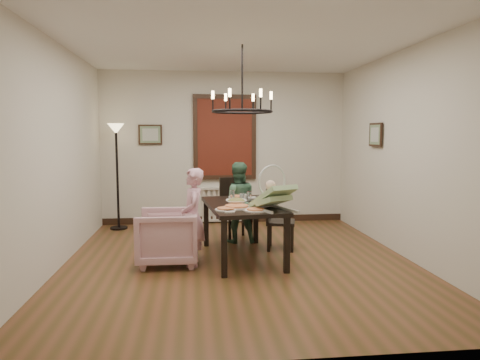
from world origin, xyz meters
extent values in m
cube|color=brown|center=(0.00, 0.00, 0.00)|extent=(4.50, 5.00, 0.01)
cube|color=white|center=(0.00, 0.00, 2.80)|extent=(4.50, 5.00, 0.01)
cube|color=beige|center=(0.00, 2.50, 1.40)|extent=(4.50, 0.01, 2.80)
cube|color=beige|center=(-2.25, 0.00, 1.40)|extent=(0.01, 5.00, 2.80)
cube|color=beige|center=(2.25, 0.00, 1.40)|extent=(0.01, 5.00, 2.80)
cube|color=black|center=(0.06, 0.14, 0.71)|extent=(1.05, 1.66, 0.05)
cube|color=black|center=(-0.24, -0.62, 0.34)|extent=(0.07, 0.07, 0.68)
cube|color=black|center=(-0.40, 0.82, 0.34)|extent=(0.07, 0.07, 0.68)
cube|color=black|center=(0.52, -0.53, 0.34)|extent=(0.07, 0.07, 0.68)
cube|color=black|center=(0.35, 0.90, 0.34)|extent=(0.07, 0.07, 0.68)
imported|color=#CE9DA3|center=(-0.92, 0.00, 0.35)|extent=(0.79, 0.77, 0.70)
imported|color=#E09EB0|center=(-0.59, -0.11, 0.51)|extent=(0.26, 0.38, 1.02)
imported|color=#406D4F|center=(0.08, 1.00, 0.51)|extent=(0.50, 0.40, 1.03)
imported|color=white|center=(-0.03, 0.07, 0.78)|extent=(0.33, 0.33, 0.08)
cylinder|color=tan|center=(-0.05, -0.18, 0.75)|extent=(0.33, 0.33, 0.04)
cylinder|color=silver|center=(0.07, 0.27, 0.80)|extent=(0.06, 0.06, 0.13)
cube|color=maroon|center=(0.00, 2.46, 1.60)|extent=(1.00, 0.03, 1.40)
cube|color=black|center=(-1.35, 2.47, 1.65)|extent=(0.42, 0.03, 0.36)
cube|color=black|center=(2.21, 0.90, 1.65)|extent=(0.03, 0.42, 0.36)
torus|color=black|center=(0.06, 0.14, 1.95)|extent=(0.80, 0.80, 0.04)
camera|label=1|loc=(-0.58, -5.43, 1.66)|focal=32.00mm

